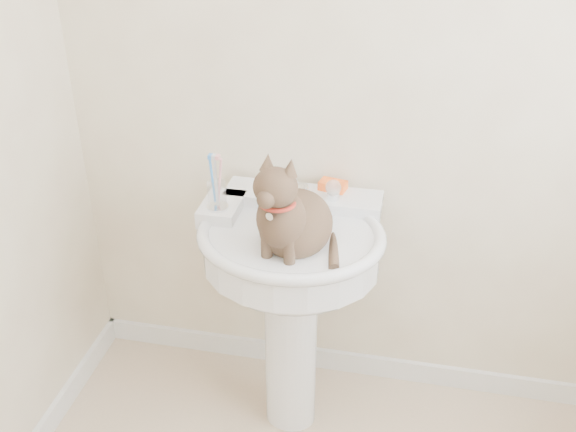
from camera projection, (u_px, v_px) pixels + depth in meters
The scene contains 7 objects.
wall_back at pixel (389, 72), 2.10m from camera, with size 2.20×0.00×2.50m, color #F3E7C6, non-canonical shape.
baseboard_back at pixel (366, 364), 2.70m from camera, with size 2.20×0.02×0.09m, color white.
pedestal_sink at pixel (291, 269), 2.19m from camera, with size 0.61×0.60×0.85m.
faucet at pixel (301, 188), 2.21m from camera, with size 0.28×0.12×0.14m.
soap_bar at pixel (333, 185), 2.28m from camera, with size 0.09×0.06×0.03m, color #F85D1B.
toothbrush_cup at pixel (217, 194), 2.15m from camera, with size 0.07×0.07×0.19m.
cat at pixel (292, 219), 2.00m from camera, with size 0.25×0.31×0.46m.
Camera 1 is at (0.11, -0.96, 1.92)m, focal length 42.00 mm.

